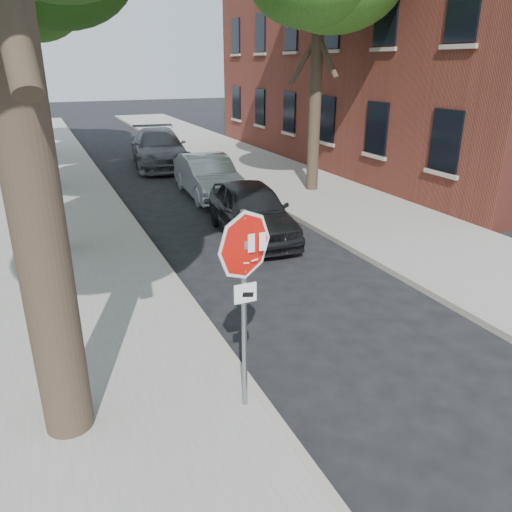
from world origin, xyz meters
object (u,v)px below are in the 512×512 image
at_px(car_a, 252,210).
at_px(car_c, 159,148).
at_px(stop_sign, 245,275).
at_px(car_b, 208,176).

bearing_deg(car_a, car_c, 96.89).
height_order(car_a, car_c, car_c).
xyz_separation_m(stop_sign, car_c, (2.96, 16.87, -1.16)).
relative_size(car_b, car_c, 0.77).
relative_size(stop_sign, car_a, 0.63).
xyz_separation_m(stop_sign, car_a, (2.87, 6.47, -1.24)).
bearing_deg(car_c, stop_sign, -92.38).
height_order(stop_sign, car_c, stop_sign).
xyz_separation_m(car_b, car_c, (-0.23, 5.94, 0.10)).
height_order(stop_sign, car_b, stop_sign).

